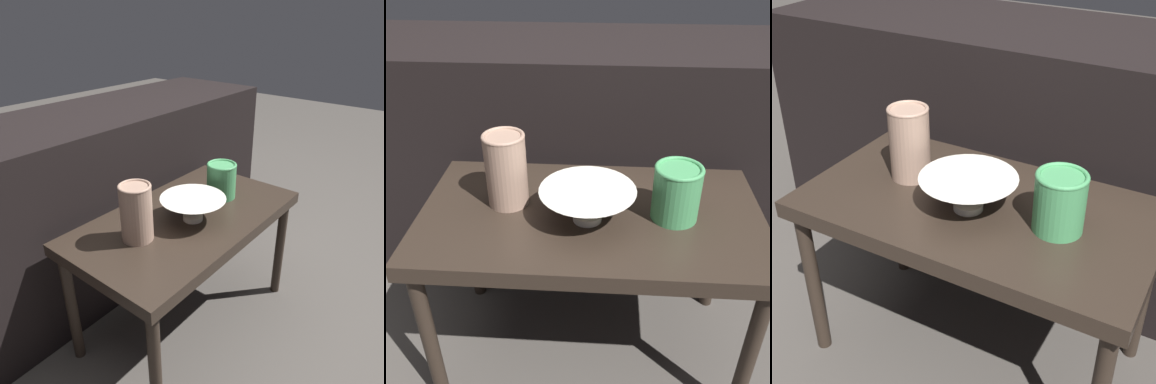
# 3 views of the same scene
# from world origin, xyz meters

# --- Properties ---
(ground_plane) EXTENTS (8.00, 8.00, 0.00)m
(ground_plane) POSITION_xyz_m (0.00, 0.00, 0.00)
(ground_plane) COLOR #4C4742
(table) EXTENTS (0.80, 0.45, 0.46)m
(table) POSITION_xyz_m (0.00, 0.00, 0.41)
(table) COLOR #2D231C
(table) RESTS_ON ground_plane
(couch_backdrop) EXTENTS (1.79, 0.50, 0.73)m
(couch_backdrop) POSITION_xyz_m (0.00, 0.51, 0.36)
(couch_backdrop) COLOR black
(couch_backdrop) RESTS_ON ground_plane
(bowl) EXTENTS (0.22, 0.22, 0.08)m
(bowl) POSITION_xyz_m (-0.01, -0.03, 0.51)
(bowl) COLOR silver
(bowl) RESTS_ON table
(vase_textured_left) EXTENTS (0.10, 0.10, 0.18)m
(vase_textured_left) POSITION_xyz_m (-0.20, 0.03, 0.56)
(vase_textured_left) COLOR tan
(vase_textured_left) RESTS_ON table
(vase_colorful_right) EXTENTS (0.11, 0.11, 0.13)m
(vase_colorful_right) POSITION_xyz_m (0.19, -0.01, 0.53)
(vase_colorful_right) COLOR #47995B
(vase_colorful_right) RESTS_ON table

